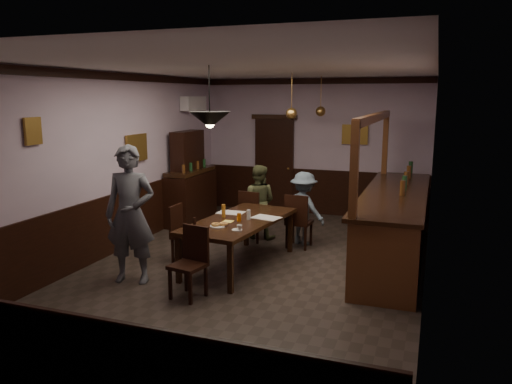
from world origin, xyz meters
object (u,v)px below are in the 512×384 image
at_px(person_standing, 130,215).
at_px(coffee_cup, 239,227).
at_px(dining_table, 239,223).
at_px(chair_side, 182,231).
at_px(person_seated_right, 304,208).
at_px(chair_far_right, 298,219).
at_px(person_seated_left, 258,202).
at_px(pendant_brass_far, 321,112).
at_px(chair_near, 191,259).
at_px(bar_counter, 394,223).
at_px(pendant_brass_mid, 291,114).
at_px(pendant_iron, 210,120).
at_px(chair_far_left, 251,214).
at_px(sideboard, 190,186).
at_px(soda_can, 239,217).

xyz_separation_m(person_standing, coffee_cup, (1.44, 0.49, -0.18)).
relative_size(dining_table, chair_side, 2.52).
bearing_deg(person_seated_right, dining_table, 90.76).
height_order(chair_far_right, person_seated_left, person_seated_left).
height_order(chair_far_right, pendant_brass_far, pendant_brass_far).
distance_m(dining_table, chair_side, 0.97).
bearing_deg(chair_near, chair_side, 134.05).
height_order(chair_near, coffee_cup, chair_near).
xyz_separation_m(person_seated_right, bar_counter, (1.58, -0.31, -0.06)).
bearing_deg(pendant_brass_far, chair_side, -114.37).
bearing_deg(pendant_brass_far, pendant_brass_mid, -97.85).
height_order(chair_side, person_standing, person_standing).
relative_size(coffee_cup, pendant_iron, 0.10).
distance_m(chair_far_left, person_seated_right, 0.95).
bearing_deg(chair_side, person_seated_left, -21.68).
bearing_deg(chair_near, bar_counter, 57.47).
xyz_separation_m(dining_table, person_standing, (-1.19, -1.11, 0.29)).
relative_size(person_seated_right, pendant_iron, 1.59).
distance_m(bar_counter, pendant_brass_mid, 2.60).
height_order(dining_table, sideboard, sideboard).
bearing_deg(pendant_brass_far, chair_far_right, -87.64).
xyz_separation_m(dining_table, pendant_brass_far, (0.53, 3.15, 1.61)).
height_order(person_standing, pendant_brass_far, pendant_brass_far).
xyz_separation_m(dining_table, person_seated_right, (0.64, 1.48, -0.03)).
bearing_deg(soda_can, person_seated_right, 69.83).
bearing_deg(person_standing, chair_far_right, 39.37).
xyz_separation_m(person_seated_left, pendant_iron, (0.16, -2.39, 1.60)).
xyz_separation_m(chair_side, pendant_brass_far, (1.47, 3.24, 1.80)).
distance_m(person_seated_right, pendant_brass_far, 2.34).
height_order(dining_table, person_standing, person_standing).
bearing_deg(person_seated_right, chair_side, 68.93).
height_order(dining_table, soda_can, soda_can).
relative_size(chair_near, bar_counter, 0.23).
bearing_deg(pendant_brass_far, sideboard, -159.92).
xyz_separation_m(chair_far_left, chair_side, (-0.65, -1.41, -0.01)).
distance_m(chair_far_right, chair_side, 2.02).
bearing_deg(coffee_cup, chair_far_left, 112.55).
bearing_deg(person_seated_right, pendant_brass_far, -62.34).
xyz_separation_m(dining_table, soda_can, (0.05, -0.12, 0.12)).
bearing_deg(chair_near, pendant_brass_far, 92.49).
relative_size(chair_far_left, pendant_iron, 1.15).
bearing_deg(person_seated_left, soda_can, 97.71).
xyz_separation_m(dining_table, coffee_cup, (0.25, -0.63, 0.11)).
bearing_deg(pendant_iron, person_standing, -163.78).
distance_m(pendant_iron, pendant_brass_far, 3.99).
bearing_deg(soda_can, bar_counter, 30.71).
distance_m(chair_side, pendant_brass_far, 3.99).
bearing_deg(pendant_brass_mid, chair_near, -99.08).
relative_size(chair_far_left, sideboard, 0.49).
distance_m(person_standing, pendant_iron, 1.74).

